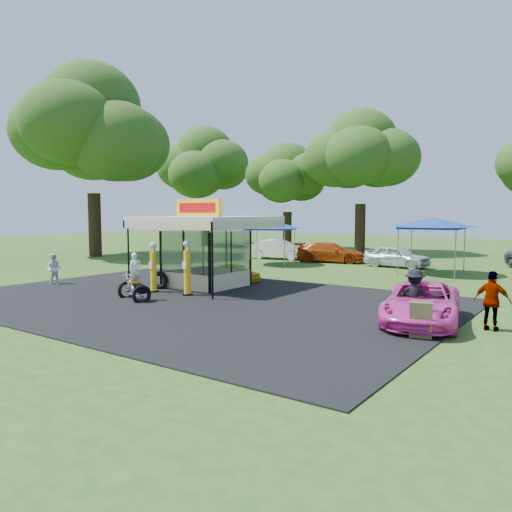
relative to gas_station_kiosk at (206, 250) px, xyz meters
The scene contains 22 objects.
ground 5.67m from the gas_station_kiosk, 68.18° to the right, with size 120.00×120.00×0.00m, color #264D18.
asphalt_apron 4.01m from the gas_station_kiosk, 56.26° to the right, with size 20.00×14.00×0.04m, color black.
gas_station_kiosk is the anchor object (origin of this frame).
gas_pump_left 2.84m from the gas_station_kiosk, 107.06° to the right, with size 0.42×0.42×2.25m.
gas_pump_right 2.69m from the gas_station_kiosk, 66.90° to the right, with size 0.45×0.45×2.40m.
motorcycle 4.60m from the gas_station_kiosk, 88.55° to the right, with size 1.80×1.23×2.03m.
spare_tires 2.62m from the gas_station_kiosk, 127.36° to the right, with size 1.06×0.96×0.86m.
a_frame_sign 12.19m from the gas_station_kiosk, 19.38° to the right, with size 0.66×0.70×1.09m.
kiosk_car 2.56m from the gas_station_kiosk, 90.00° to the left, with size 1.13×2.82×0.96m, color yellow.
pink_sedan 11.08m from the gas_station_kiosk, 10.46° to the right, with size 2.23×4.82×1.34m, color #F542BC.
spectator_west 7.69m from the gas_station_kiosk, 150.34° to the right, with size 0.76×0.59×1.56m, color white.
spectator_east_a 10.87m from the gas_station_kiosk, 11.15° to the right, with size 1.15×0.66×1.78m, color black.
spectator_east_b 13.00m from the gas_station_kiosk, ahead, with size 1.07×0.44×1.82m, color gray.
bg_car_a 14.87m from the gas_station_kiosk, 109.19° to the left, with size 1.59×4.56×1.50m, color white.
bg_car_b 14.16m from the gas_station_kiosk, 92.20° to the left, with size 1.99×4.89×1.42m, color #B7400E.
bg_car_c 14.38m from the gas_station_kiosk, 71.81° to the left, with size 1.70×4.21×1.44m, color silver.
tent_west 10.83m from the gas_station_kiosk, 107.32° to the left, with size 4.29×4.29×3.00m.
tent_east 13.51m from the gas_station_kiosk, 56.96° to the left, with size 4.70×4.70×3.29m.
oak_far_a 31.31m from the gas_station_kiosk, 131.19° to the left, with size 10.51×10.51×12.46m.
oak_far_b 25.92m from the gas_station_kiosk, 113.04° to the left, with size 8.38×8.38×9.99m.
oak_far_c 23.86m from the gas_station_kiosk, 95.49° to the left, with size 10.32×10.32×12.17m.
oak_near 21.32m from the gas_station_kiosk, 157.85° to the left, with size 13.08×13.08×15.07m.
Camera 1 is at (13.62, -12.93, 3.58)m, focal length 35.00 mm.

